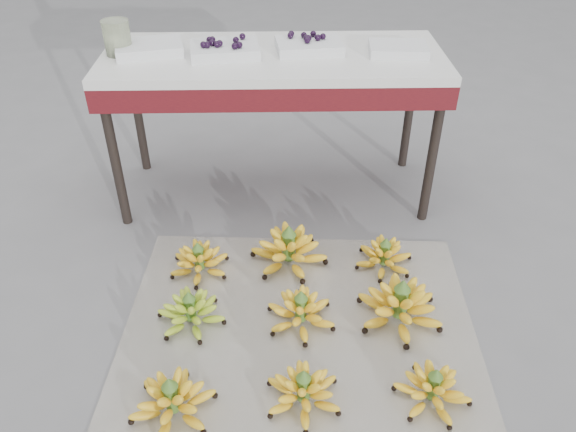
{
  "coord_description": "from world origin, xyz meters",
  "views": [
    {
      "loc": [
        0.02,
        -1.34,
        1.5
      ],
      "look_at": [
        0.06,
        0.33,
        0.3
      ],
      "focal_mm": 35.0,
      "sensor_mm": 36.0,
      "label": 1
    }
  ],
  "objects_px": {
    "bunch_back_center": "(289,250)",
    "vendor_table": "(273,71)",
    "bunch_mid_right": "(400,306)",
    "bunch_front_right": "(433,389)",
    "bunch_front_center": "(303,391)",
    "tray_left": "(224,49)",
    "tray_far_left": "(149,48)",
    "bunch_back_right": "(384,256)",
    "glass_jar": "(117,38)",
    "bunch_mid_left": "(191,312)",
    "tray_right": "(309,45)",
    "bunch_back_left": "(199,261)",
    "tray_far_right": "(398,49)",
    "newspaper_mat": "(299,330)",
    "bunch_front_left": "(172,401)"
  },
  "relations": [
    {
      "from": "bunch_back_center",
      "to": "vendor_table",
      "type": "distance_m",
      "value": 0.77
    },
    {
      "from": "bunch_mid_right",
      "to": "bunch_front_right",
      "type": "bearing_deg",
      "value": -97.38
    },
    {
      "from": "bunch_front_center",
      "to": "tray_left",
      "type": "distance_m",
      "value": 1.39
    },
    {
      "from": "tray_far_left",
      "to": "bunch_back_right",
      "type": "bearing_deg",
      "value": -31.73
    },
    {
      "from": "glass_jar",
      "to": "bunch_mid_left",
      "type": "bearing_deg",
      "value": -69.17
    },
    {
      "from": "glass_jar",
      "to": "bunch_front_right",
      "type": "bearing_deg",
      "value": -47.48
    },
    {
      "from": "bunch_back_center",
      "to": "tray_right",
      "type": "bearing_deg",
      "value": 101.68
    },
    {
      "from": "bunch_back_center",
      "to": "tray_far_left",
      "type": "distance_m",
      "value": 1.02
    },
    {
      "from": "bunch_front_right",
      "to": "tray_far_left",
      "type": "bearing_deg",
      "value": 110.98
    },
    {
      "from": "bunch_back_left",
      "to": "tray_right",
      "type": "distance_m",
      "value": 1.01
    },
    {
      "from": "bunch_mid_right",
      "to": "tray_far_right",
      "type": "height_order",
      "value": "tray_far_right"
    },
    {
      "from": "bunch_mid_left",
      "to": "tray_far_left",
      "type": "bearing_deg",
      "value": 127.65
    },
    {
      "from": "bunch_mid_left",
      "to": "vendor_table",
      "type": "xyz_separation_m",
      "value": [
        0.31,
        0.87,
        0.55
      ]
    },
    {
      "from": "newspaper_mat",
      "to": "bunch_back_right",
      "type": "distance_m",
      "value": 0.49
    },
    {
      "from": "bunch_mid_left",
      "to": "tray_right",
      "type": "height_order",
      "value": "tray_right"
    },
    {
      "from": "tray_far_left",
      "to": "bunch_front_center",
      "type": "bearing_deg",
      "value": -64.12
    },
    {
      "from": "bunch_back_right",
      "to": "vendor_table",
      "type": "relative_size",
      "value": 0.19
    },
    {
      "from": "tray_far_left",
      "to": "tray_left",
      "type": "xyz_separation_m",
      "value": [
        0.31,
        -0.03,
        0.0
      ]
    },
    {
      "from": "bunch_mid_right",
      "to": "bunch_back_left",
      "type": "bearing_deg",
      "value": 145.44
    },
    {
      "from": "bunch_mid_right",
      "to": "tray_far_left",
      "type": "bearing_deg",
      "value": 123.4
    },
    {
      "from": "bunch_front_left",
      "to": "glass_jar",
      "type": "xyz_separation_m",
      "value": [
        -0.32,
        1.25,
        0.7
      ]
    },
    {
      "from": "bunch_back_left",
      "to": "bunch_back_right",
      "type": "height_order",
      "value": "bunch_back_left"
    },
    {
      "from": "bunch_front_left",
      "to": "bunch_front_right",
      "type": "height_order",
      "value": "bunch_front_left"
    },
    {
      "from": "bunch_mid_right",
      "to": "tray_far_right",
      "type": "relative_size",
      "value": 1.5
    },
    {
      "from": "glass_jar",
      "to": "bunch_mid_right",
      "type": "bearing_deg",
      "value": -38.97
    },
    {
      "from": "bunch_mid_left",
      "to": "tray_left",
      "type": "height_order",
      "value": "tray_left"
    },
    {
      "from": "tray_right",
      "to": "bunch_mid_right",
      "type": "bearing_deg",
      "value": -71.91
    },
    {
      "from": "bunch_back_center",
      "to": "vendor_table",
      "type": "height_order",
      "value": "vendor_table"
    },
    {
      "from": "bunch_front_center",
      "to": "vendor_table",
      "type": "bearing_deg",
      "value": 77.72
    },
    {
      "from": "vendor_table",
      "to": "bunch_front_center",
      "type": "bearing_deg",
      "value": -86.18
    },
    {
      "from": "tray_far_left",
      "to": "tray_right",
      "type": "distance_m",
      "value": 0.67
    },
    {
      "from": "bunch_front_center",
      "to": "vendor_table",
      "type": "distance_m",
      "value": 1.34
    },
    {
      "from": "bunch_mid_right",
      "to": "vendor_table",
      "type": "bearing_deg",
      "value": 103.03
    },
    {
      "from": "bunch_back_right",
      "to": "vendor_table",
      "type": "height_order",
      "value": "vendor_table"
    },
    {
      "from": "glass_jar",
      "to": "bunch_front_center",
      "type": "bearing_deg",
      "value": -59.49
    },
    {
      "from": "bunch_front_right",
      "to": "bunch_mid_right",
      "type": "relative_size",
      "value": 0.79
    },
    {
      "from": "bunch_mid_left",
      "to": "bunch_back_center",
      "type": "bearing_deg",
      "value": 66.46
    },
    {
      "from": "newspaper_mat",
      "to": "glass_jar",
      "type": "bearing_deg",
      "value": 128.09
    },
    {
      "from": "bunch_front_right",
      "to": "bunch_mid_right",
      "type": "bearing_deg",
      "value": 78.49
    },
    {
      "from": "bunch_front_left",
      "to": "tray_far_right",
      "type": "distance_m",
      "value": 1.62
    },
    {
      "from": "bunch_mid_left",
      "to": "bunch_mid_right",
      "type": "height_order",
      "value": "bunch_mid_right"
    },
    {
      "from": "bunch_front_center",
      "to": "bunch_back_right",
      "type": "height_order",
      "value": "bunch_front_center"
    },
    {
      "from": "tray_far_left",
      "to": "glass_jar",
      "type": "xyz_separation_m",
      "value": [
        -0.12,
        -0.01,
        0.05
      ]
    },
    {
      "from": "bunch_front_right",
      "to": "vendor_table",
      "type": "relative_size",
      "value": 0.21
    },
    {
      "from": "bunch_front_center",
      "to": "tray_right",
      "type": "height_order",
      "value": "tray_right"
    },
    {
      "from": "bunch_front_left",
      "to": "glass_jar",
      "type": "height_order",
      "value": "glass_jar"
    },
    {
      "from": "bunch_back_right",
      "to": "bunch_front_center",
      "type": "bearing_deg",
      "value": -131.29
    },
    {
      "from": "tray_right",
      "to": "bunch_back_right",
      "type": "bearing_deg",
      "value": -64.47
    },
    {
      "from": "tray_left",
      "to": "bunch_front_left",
      "type": "bearing_deg",
      "value": -95.4
    },
    {
      "from": "newspaper_mat",
      "to": "tray_left",
      "type": "relative_size",
      "value": 4.12
    }
  ]
}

